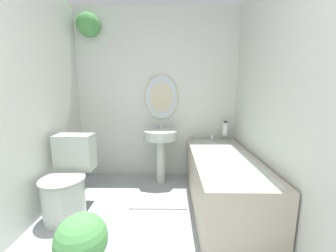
{
  "coord_description": "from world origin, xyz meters",
  "views": [
    {
      "loc": [
        0.21,
        -0.19,
        1.3
      ],
      "look_at": [
        0.18,
        1.73,
        0.95
      ],
      "focal_mm": 22.0,
      "sensor_mm": 36.0,
      "label": 1
    }
  ],
  "objects_px": {
    "bathtub": "(223,180)",
    "potted_plant": "(82,245)",
    "pedestal_sink": "(161,142)",
    "toilet": "(68,182)",
    "shampoo_bottle": "(225,129)"
  },
  "relations": [
    {
      "from": "toilet",
      "to": "shampoo_bottle",
      "type": "xyz_separation_m",
      "value": [
        1.83,
        0.88,
        0.4
      ]
    },
    {
      "from": "shampoo_bottle",
      "to": "toilet",
      "type": "bearing_deg",
      "value": -154.19
    },
    {
      "from": "toilet",
      "to": "potted_plant",
      "type": "height_order",
      "value": "toilet"
    },
    {
      "from": "pedestal_sink",
      "to": "potted_plant",
      "type": "xyz_separation_m",
      "value": [
        -0.46,
        -1.49,
        -0.33
      ]
    },
    {
      "from": "pedestal_sink",
      "to": "bathtub",
      "type": "xyz_separation_m",
      "value": [
        0.72,
        -0.57,
        -0.28
      ]
    },
    {
      "from": "bathtub",
      "to": "potted_plant",
      "type": "bearing_deg",
      "value": -142.0
    },
    {
      "from": "toilet",
      "to": "pedestal_sink",
      "type": "distance_m",
      "value": 1.21
    },
    {
      "from": "bathtub",
      "to": "shampoo_bottle",
      "type": "bearing_deg",
      "value": 75.56
    },
    {
      "from": "toilet",
      "to": "bathtub",
      "type": "xyz_separation_m",
      "value": [
        1.64,
        0.17,
        -0.05
      ]
    },
    {
      "from": "toilet",
      "to": "pedestal_sink",
      "type": "bearing_deg",
      "value": 38.7
    },
    {
      "from": "bathtub",
      "to": "potted_plant",
      "type": "xyz_separation_m",
      "value": [
        -1.18,
        -0.92,
        -0.05
      ]
    },
    {
      "from": "toilet",
      "to": "potted_plant",
      "type": "distance_m",
      "value": 0.89
    },
    {
      "from": "toilet",
      "to": "bathtub",
      "type": "relative_size",
      "value": 0.51
    },
    {
      "from": "toilet",
      "to": "shampoo_bottle",
      "type": "distance_m",
      "value": 2.07
    },
    {
      "from": "bathtub",
      "to": "potted_plant",
      "type": "height_order",
      "value": "bathtub"
    }
  ]
}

